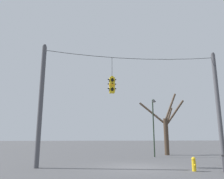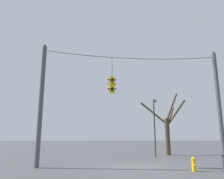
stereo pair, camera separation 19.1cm
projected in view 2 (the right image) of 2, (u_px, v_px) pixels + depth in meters
name	position (u px, v px, depth m)	size (l,w,h in m)	color
ground_plane	(137.00, 167.00, 13.39)	(200.00, 200.00, 0.00)	#4C4C4F
utility_pole_left	(41.00, 103.00, 14.01)	(0.30, 0.30, 7.99)	#4C4C51
utility_pole_right	(219.00, 106.00, 15.27)	(0.30, 0.30, 7.99)	#4C4C51
span_wire	(133.00, 57.00, 15.36)	(12.15, 0.03, 0.36)	black
traffic_light_over_intersection	(112.00, 85.00, 14.76)	(0.58, 0.58, 2.52)	yellow
street_lamp	(155.00, 117.00, 20.91)	(0.41, 0.71, 5.43)	#233323
bare_tree	(168.00, 126.00, 23.33)	(4.59, 2.87, 6.69)	#423326
fire_hydrant	(194.00, 164.00, 11.90)	(0.22, 0.30, 0.75)	gold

